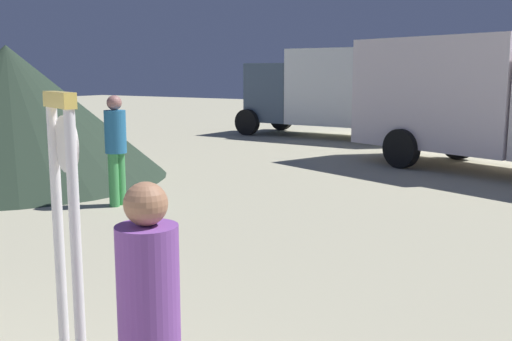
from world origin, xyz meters
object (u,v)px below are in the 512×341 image
object	(u,v)px
standing_clock	(67,217)
person_distant	(116,145)
box_truck_near	(484,98)
person_near_clock	(149,323)
box_truck_far	(344,89)
dome_tent	(10,113)

from	to	relation	value
standing_clock	person_distant	bearing A→B (deg)	133.13
standing_clock	person_distant	world-z (taller)	standing_clock
person_distant	box_truck_near	bearing A→B (deg)	58.82
person_near_clock	box_truck_near	distance (m)	11.76
person_near_clock	person_distant	xyz separation A→B (m)	(-5.15, 4.74, 0.09)
standing_clock	box_truck_near	size ratio (longest dim) A/B	0.31
box_truck_far	standing_clock	bearing A→B (deg)	-71.49
person_distant	box_truck_near	xyz separation A→B (m)	(4.21, 6.96, 0.60)
dome_tent	box_truck_near	bearing A→B (deg)	38.58
standing_clock	box_truck_near	bearing A→B (deg)	89.31
box_truck_near	dome_tent	bearing A→B (deg)	-141.42
standing_clock	person_near_clock	xyz separation A→B (m)	(1.08, -0.39, -0.33)
person_near_clock	dome_tent	distance (m)	10.37
person_near_clock	standing_clock	bearing A→B (deg)	160.14
box_truck_far	dome_tent	xyz separation A→B (m)	(-2.49, -10.80, -0.25)
dome_tent	person_distant	bearing A→B (deg)	-9.99
person_distant	box_truck_near	size ratio (longest dim) A/B	0.27
person_distant	dome_tent	xyz separation A→B (m)	(-3.70, 0.65, 0.35)
person_near_clock	dome_tent	bearing A→B (deg)	148.65
person_near_clock	box_truck_far	xyz separation A→B (m)	(-6.36, 16.19, 0.69)
person_near_clock	box_truck_far	world-z (taller)	box_truck_far
standing_clock	person_near_clock	bearing A→B (deg)	-19.86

